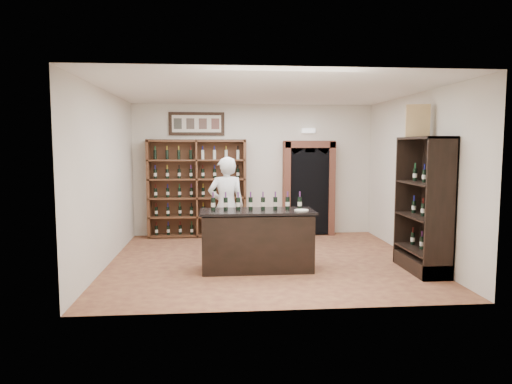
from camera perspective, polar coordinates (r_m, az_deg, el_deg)
floor at (r=8.30m, az=1.16°, el=-8.55°), size 5.50×5.50×0.00m
ceiling at (r=8.09m, az=1.21°, el=12.50°), size 5.50×5.50×0.00m
wall_back at (r=10.54m, az=-0.26°, el=2.78°), size 5.50×0.04×3.00m
wall_left at (r=8.23m, az=-18.23°, el=1.64°), size 0.04×5.00×3.00m
wall_right at (r=8.78m, az=19.33°, el=1.85°), size 0.04×5.00×3.00m
wine_shelf at (r=10.38m, az=-7.36°, el=0.47°), size 2.20×0.38×2.20m
framed_picture at (r=10.48m, az=-7.43°, el=8.45°), size 1.25×0.04×0.52m
arched_doorway at (r=10.57m, az=6.58°, el=0.78°), size 1.17×0.35×2.17m
emergency_light at (r=10.63m, az=6.56°, el=7.62°), size 0.30×0.10×0.10m
tasting_counter at (r=7.58m, az=0.14°, el=-6.08°), size 1.88×0.78×1.00m
counter_bottle_0 at (r=7.52m, az=-5.38°, el=-1.47°), size 0.07×0.07×0.30m
counter_bottle_1 at (r=7.52m, az=-3.81°, el=-1.46°), size 0.07×0.07×0.30m
counter_bottle_2 at (r=7.52m, az=-2.24°, el=-1.44°), size 0.07×0.07×0.30m
counter_bottle_3 at (r=7.54m, az=-0.68°, el=-1.43°), size 0.07×0.07×0.30m
counter_bottle_4 at (r=7.55m, az=0.88°, el=-1.41°), size 0.07×0.07×0.30m
counter_bottle_5 at (r=7.58m, az=2.42°, el=-1.39°), size 0.07×0.07×0.30m
counter_bottle_6 at (r=7.61m, az=3.96°, el=-1.37°), size 0.07×0.07×0.30m
counter_bottle_7 at (r=7.64m, az=5.49°, el=-1.35°), size 0.07×0.07×0.30m
side_cabinet at (r=7.96m, az=20.32°, el=-3.97°), size 0.48×1.20×2.20m
shopkeeper at (r=8.55m, az=-3.74°, el=-1.80°), size 0.72×0.51×1.85m
plate at (r=7.46m, az=5.70°, el=-2.29°), size 0.23×0.23×0.02m
wine_crate at (r=8.12m, az=19.56°, el=8.38°), size 0.41×0.27×0.54m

